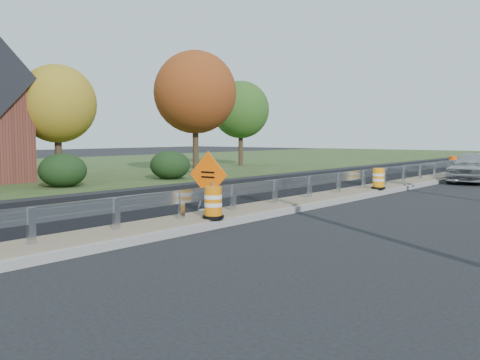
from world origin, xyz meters
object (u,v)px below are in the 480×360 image
Objects in this scene: car_silver at (473,167)px; barrel_median_far at (453,164)px; caution_sign at (208,199)px; barrel_median_mid at (379,179)px; barrel_median_near at (213,203)px.

barrel_median_far is at bearing 113.78° from car_silver.
barrel_median_mid is at bearing 76.20° from caution_sign.
car_silver reaches higher than barrel_median_far.
barrel_median_far is at bearing 92.62° from barrel_median_near.
barrel_median_mid is 8.10m from car_silver.
barrel_median_near is 0.90× the size of barrel_median_far.
barrel_median_mid is 0.18× the size of car_silver.
barrel_median_near is 9.59m from barrel_median_mid.
barrel_median_mid is 12.16m from barrel_median_far.
caution_sign is 2.11× the size of barrel_median_far.
caution_sign is at bearing -104.29° from car_silver.
caution_sign is 2.02m from barrel_median_near.
barrel_median_mid is at bearing -85.31° from barrel_median_far.
barrel_median_mid reaches higher than barrel_median_near.
barrel_median_mid is (1.45, 8.19, 0.14)m from caution_sign.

